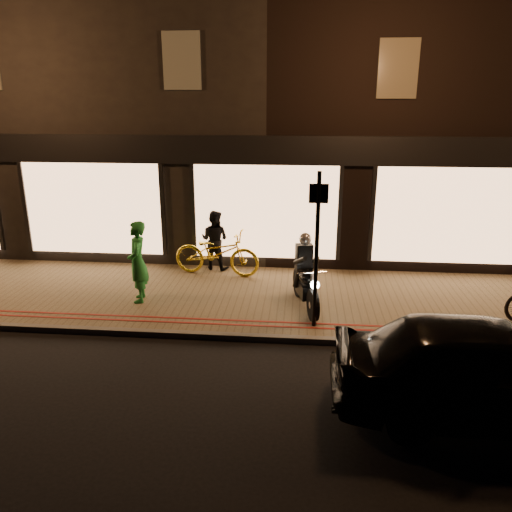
{
  "coord_description": "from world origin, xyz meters",
  "views": [
    {
      "loc": [
        0.92,
        -8.37,
        4.34
      ],
      "look_at": [
        -0.05,
        1.86,
        1.1
      ],
      "focal_mm": 35.0,
      "sensor_mm": 36.0,
      "label": 1
    }
  ],
  "objects_px": {
    "sign_post": "(317,243)",
    "person_green": "(138,262)",
    "parked_car": "(489,369)",
    "motorcycle": "(305,279)",
    "bicycle_gold": "(217,253)"
  },
  "relations": [
    {
      "from": "motorcycle",
      "to": "bicycle_gold",
      "type": "relative_size",
      "value": 0.88
    },
    {
      "from": "bicycle_gold",
      "to": "person_green",
      "type": "height_order",
      "value": "person_green"
    },
    {
      "from": "sign_post",
      "to": "person_green",
      "type": "height_order",
      "value": "sign_post"
    },
    {
      "from": "motorcycle",
      "to": "parked_car",
      "type": "bearing_deg",
      "value": -66.78
    },
    {
      "from": "parked_car",
      "to": "person_green",
      "type": "bearing_deg",
      "value": 61.39
    },
    {
      "from": "motorcycle",
      "to": "person_green",
      "type": "bearing_deg",
      "value": 166.69
    },
    {
      "from": "motorcycle",
      "to": "sign_post",
      "type": "distance_m",
      "value": 1.42
    },
    {
      "from": "parked_car",
      "to": "bicycle_gold",
      "type": "bearing_deg",
      "value": 42.59
    },
    {
      "from": "sign_post",
      "to": "bicycle_gold",
      "type": "xyz_separation_m",
      "value": [
        -2.38,
        2.76,
        -1.11
      ]
    },
    {
      "from": "motorcycle",
      "to": "sign_post",
      "type": "height_order",
      "value": "sign_post"
    },
    {
      "from": "person_green",
      "to": "parked_car",
      "type": "height_order",
      "value": "person_green"
    },
    {
      "from": "motorcycle",
      "to": "bicycle_gold",
      "type": "height_order",
      "value": "motorcycle"
    },
    {
      "from": "sign_post",
      "to": "parked_car",
      "type": "distance_m",
      "value": 3.61
    },
    {
      "from": "motorcycle",
      "to": "person_green",
      "type": "xyz_separation_m",
      "value": [
        -3.59,
        -0.01,
        0.27
      ]
    },
    {
      "from": "sign_post",
      "to": "parked_car",
      "type": "relative_size",
      "value": 0.69
    }
  ]
}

